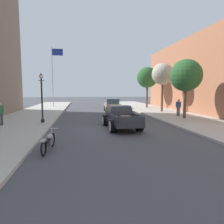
{
  "coord_description": "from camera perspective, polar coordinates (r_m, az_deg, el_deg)",
  "views": [
    {
      "loc": [
        -2.3,
        -13.66,
        2.67
      ],
      "look_at": [
        0.06,
        1.85,
        1.0
      ],
      "focal_mm": 32.61,
      "sensor_mm": 36.0,
      "label": 1
    }
  ],
  "objects": [
    {
      "name": "flagpole",
      "position": [
        33.18,
        -16.0,
        11.21
      ],
      "size": [
        1.74,
        0.16,
        9.16
      ],
      "color": "#B2B2B7",
      "rests_on": "sidewalk_left"
    },
    {
      "name": "pedestrian_sidewalk_right",
      "position": [
        21.19,
        18.12,
        1.49
      ],
      "size": [
        0.53,
        0.22,
        1.65
      ],
      "color": "#333338",
      "rests_on": "sidewalk_right"
    },
    {
      "name": "street_tree_nearest",
      "position": [
        19.44,
        20.02,
        9.56
      ],
      "size": [
        2.83,
        2.83,
        5.26
      ],
      "color": "brown",
      "rests_on": "sidewalk_right"
    },
    {
      "name": "ground_plane",
      "position": [
        14.1,
        0.9,
        -4.84
      ],
      "size": [
        140.0,
        140.0,
        0.0
      ],
      "primitive_type": "plane",
      "color": "#47474C"
    },
    {
      "name": "hotrod_truck_gunmetal",
      "position": [
        14.64,
        2.27,
        -1.45
      ],
      "size": [
        2.38,
        5.02,
        1.58
      ],
      "color": "#333338",
      "rests_on": "ground"
    },
    {
      "name": "street_lamp_near",
      "position": [
        16.85,
        -19.09,
        4.78
      ],
      "size": [
        0.5,
        0.32,
        3.85
      ],
      "color": "black",
      "rests_on": "sidewalk_left"
    },
    {
      "name": "car_background_tan",
      "position": [
        25.9,
        0.05,
        1.87
      ],
      "size": [
        1.98,
        4.36,
        1.65
      ],
      "color": "tan",
      "rests_on": "ground"
    },
    {
      "name": "motorcycle_parked",
      "position": [
        9.45,
        -17.4,
        -7.85
      ],
      "size": [
        0.62,
        2.11,
        0.93
      ],
      "color": "black",
      "rests_on": "ground"
    },
    {
      "name": "sidewalk_right",
      "position": [
        16.87,
        26.02,
        -3.4
      ],
      "size": [
        5.5,
        64.0,
        0.15
      ],
      "primitive_type": "cube",
      "color": "#B7B2A8",
      "rests_on": "ground"
    },
    {
      "name": "pedestrian_sidewalk_left",
      "position": [
        16.82,
        -28.86,
        -0.09
      ],
      "size": [
        0.53,
        0.22,
        1.65
      ],
      "color": "#333338",
      "rests_on": "sidewalk_left"
    },
    {
      "name": "sidewalk_left",
      "position": [
        14.76,
        -28.2,
        -4.78
      ],
      "size": [
        5.5,
        64.0,
        0.15
      ],
      "primitive_type": "cube",
      "color": "#B7B2A8",
      "rests_on": "ground"
    },
    {
      "name": "street_tree_third",
      "position": [
        30.46,
        9.85,
        9.49
      ],
      "size": [
        3.0,
        3.0,
        5.9
      ],
      "color": "brown",
      "rests_on": "sidewalk_right"
    },
    {
      "name": "street_tree_second",
      "position": [
        25.26,
        14.01,
        10.22
      ],
      "size": [
        2.56,
        2.56,
        5.74
      ],
      "color": "brown",
      "rests_on": "sidewalk_right"
    }
  ]
}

